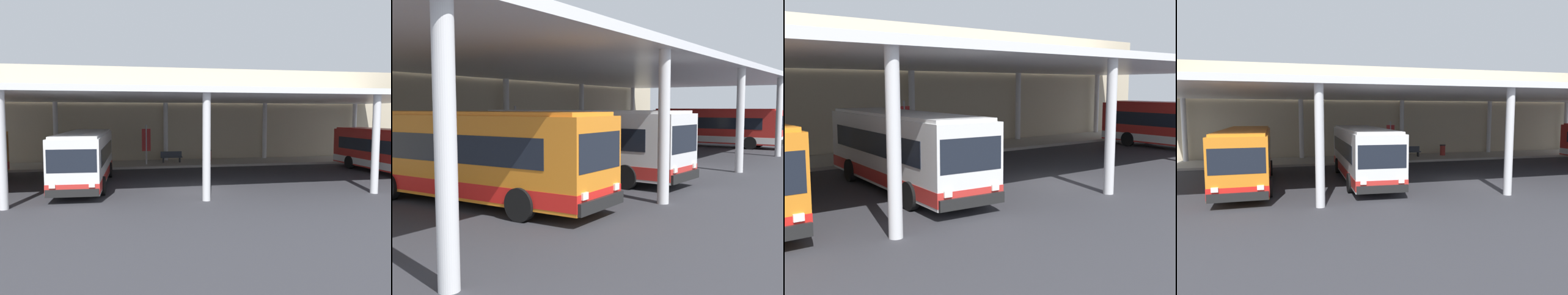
# 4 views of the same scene
# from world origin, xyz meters

# --- Properties ---
(ground_plane) EXTENTS (200.00, 200.00, 0.00)m
(ground_plane) POSITION_xyz_m (0.00, 0.00, 0.00)
(ground_plane) COLOR #333338
(platform_kerb) EXTENTS (42.00, 4.50, 0.18)m
(platform_kerb) POSITION_xyz_m (0.00, 11.75, 0.09)
(platform_kerb) COLOR #A39E93
(platform_kerb) RESTS_ON ground
(station_building_facade) EXTENTS (48.00, 1.60, 8.39)m
(station_building_facade) POSITION_xyz_m (0.00, 15.00, 4.20)
(station_building_facade) COLOR #C1B293
(station_building_facade) RESTS_ON ground
(canopy_shelter) EXTENTS (40.00, 17.00, 5.55)m
(canopy_shelter) POSITION_xyz_m (0.00, 5.50, 5.29)
(canopy_shelter) COLOR silver
(canopy_shelter) RESTS_ON ground
(bus_second_bay) EXTENTS (3.05, 10.63, 3.17)m
(bus_second_bay) POSITION_xyz_m (-6.12, 3.09, 1.66)
(bus_second_bay) COLOR white
(bus_second_bay) RESTS_ON ground
(bus_middle_bay) EXTENTS (2.82, 10.56, 3.17)m
(bus_middle_bay) POSITION_xyz_m (14.75, 3.62, 1.66)
(bus_middle_bay) COLOR red
(bus_middle_bay) RESTS_ON ground
(bench_waiting) EXTENTS (1.80, 0.45, 0.92)m
(bench_waiting) POSITION_xyz_m (0.26, 11.82, 0.66)
(bench_waiting) COLOR #383D47
(bench_waiting) RESTS_ON platform_kerb
(trash_bin) EXTENTS (0.52, 0.52, 0.98)m
(trash_bin) POSITION_xyz_m (3.56, 12.14, 0.68)
(trash_bin) COLOR maroon
(trash_bin) RESTS_ON platform_kerb
(banner_sign) EXTENTS (0.70, 0.12, 3.20)m
(banner_sign) POSITION_xyz_m (-1.91, 10.94, 1.98)
(banner_sign) COLOR #B2B2B7
(banner_sign) RESTS_ON platform_kerb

